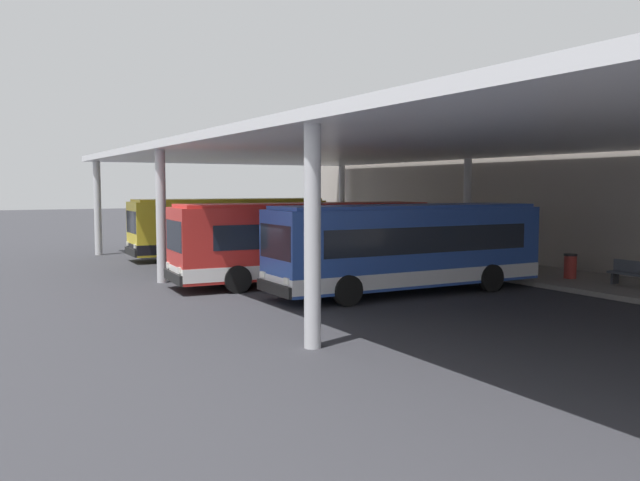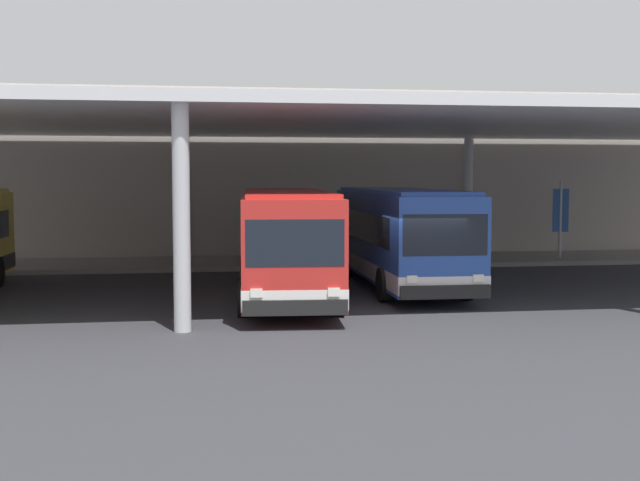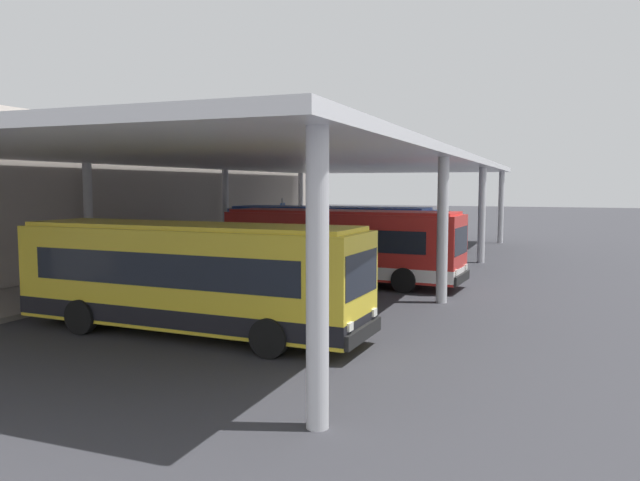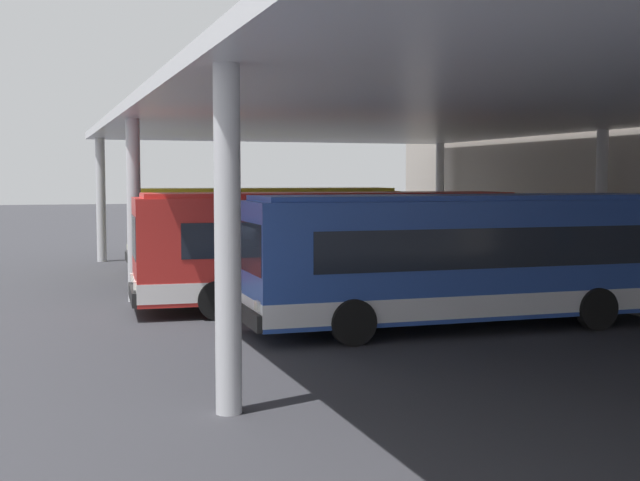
{
  "view_description": "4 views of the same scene",
  "coord_description": "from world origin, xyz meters",
  "px_view_note": "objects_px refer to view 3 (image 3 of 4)",
  "views": [
    {
      "loc": [
        19.59,
        -9.97,
        3.8
      ],
      "look_at": [
        -2.38,
        2.59,
        1.74
      ],
      "focal_mm": 37.03,
      "sensor_mm": 36.0,
      "label": 1
    },
    {
      "loc": [
        -5.96,
        -21.87,
        3.61
      ],
      "look_at": [
        -2.12,
        2.77,
        1.67
      ],
      "focal_mm": 46.82,
      "sensor_mm": 36.0,
      "label": 2
    },
    {
      "loc": [
        -28.17,
        -6.29,
        4.24
      ],
      "look_at": [
        -6.1,
        2.25,
        2.1
      ],
      "focal_mm": 34.29,
      "sensor_mm": 36.0,
      "label": 3
    },
    {
      "loc": [
        18.56,
        -5.25,
        3.57
      ],
      "look_at": [
        -5.17,
        2.82,
        1.71
      ],
      "focal_mm": 47.51,
      "sensor_mm": 36.0,
      "label": 4
    }
  ],
  "objects_px": {
    "bus_nearest_bay": "(189,277)",
    "bench_waiting": "(237,244)",
    "trash_bin": "(219,248)",
    "banner_sign": "(283,219)",
    "bus_second_bay": "(341,245)",
    "bus_middle_bay": "(329,237)"
  },
  "relations": [
    {
      "from": "bus_nearest_bay",
      "to": "bench_waiting",
      "type": "height_order",
      "value": "bus_nearest_bay"
    },
    {
      "from": "bus_nearest_bay",
      "to": "bench_waiting",
      "type": "relative_size",
      "value": 5.9
    },
    {
      "from": "bus_nearest_bay",
      "to": "bus_second_bay",
      "type": "xyz_separation_m",
      "value": [
        10.31,
        -0.99,
        0.0
      ]
    },
    {
      "from": "bus_second_bay",
      "to": "bench_waiting",
      "type": "relative_size",
      "value": 5.93
    },
    {
      "from": "trash_bin",
      "to": "bus_second_bay",
      "type": "bearing_deg",
      "value": -119.44
    },
    {
      "from": "banner_sign",
      "to": "bus_second_bay",
      "type": "bearing_deg",
      "value": -145.69
    },
    {
      "from": "bench_waiting",
      "to": "banner_sign",
      "type": "relative_size",
      "value": 0.56
    },
    {
      "from": "bus_second_bay",
      "to": "bus_nearest_bay",
      "type": "bearing_deg",
      "value": 174.54
    },
    {
      "from": "trash_bin",
      "to": "banner_sign",
      "type": "distance_m",
      "value": 7.5
    },
    {
      "from": "bus_nearest_bay",
      "to": "trash_bin",
      "type": "bearing_deg",
      "value": 27.84
    },
    {
      "from": "trash_bin",
      "to": "bench_waiting",
      "type": "bearing_deg",
      "value": 5.88
    },
    {
      "from": "trash_bin",
      "to": "banner_sign",
      "type": "bearing_deg",
      "value": -4.76
    },
    {
      "from": "bus_second_bay",
      "to": "bus_middle_bay",
      "type": "height_order",
      "value": "same"
    },
    {
      "from": "bus_middle_bay",
      "to": "banner_sign",
      "type": "distance_m",
      "value": 10.78
    },
    {
      "from": "trash_bin",
      "to": "bus_nearest_bay",
      "type": "bearing_deg",
      "value": -152.16
    },
    {
      "from": "bench_waiting",
      "to": "bus_nearest_bay",
      "type": "bearing_deg",
      "value": -154.94
    },
    {
      "from": "banner_sign",
      "to": "bench_waiting",
      "type": "bearing_deg",
      "value": 169.62
    },
    {
      "from": "bus_nearest_bay",
      "to": "bus_middle_bay",
      "type": "relative_size",
      "value": 1.0
    },
    {
      "from": "bus_second_bay",
      "to": "banner_sign",
      "type": "relative_size",
      "value": 3.34
    },
    {
      "from": "banner_sign",
      "to": "bus_middle_bay",
      "type": "bearing_deg",
      "value": -142.61
    },
    {
      "from": "bus_nearest_bay",
      "to": "bus_second_bay",
      "type": "bearing_deg",
      "value": -5.46
    },
    {
      "from": "bus_middle_bay",
      "to": "banner_sign",
      "type": "height_order",
      "value": "banner_sign"
    }
  ]
}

